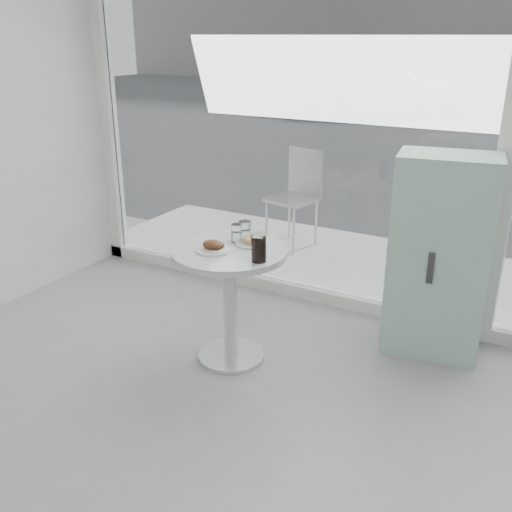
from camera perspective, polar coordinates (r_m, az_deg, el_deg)
The scene contains 11 objects.
storefront at distance 4.08m, azimuth 12.93°, elevation 16.62°, with size 5.00×0.14×3.00m.
main_table at distance 3.60m, azimuth -2.62°, elevation -2.58°, with size 0.72×0.72×0.77m.
patio_deck at distance 5.24m, azimuth 13.23°, elevation -1.51°, with size 5.60×1.60×0.05m, color white.
mint_cabinet at distance 3.86m, azimuth 17.79°, elevation -0.08°, with size 0.67×0.50×1.33m.
patio_chair at distance 5.58m, azimuth 4.15°, elevation 6.47°, with size 0.49×0.49×0.94m.
car_white at distance 15.98m, azimuth 12.67°, elevation 16.31°, with size 1.78×4.41×1.50m, color silver.
plate_fritter at distance 3.49m, azimuth -4.29°, elevation 0.92°, with size 0.21×0.21×0.07m.
plate_donut at distance 3.59m, azimuth -0.36°, elevation 1.45°, with size 0.21×0.21×0.05m.
water_tumbler_a at distance 3.63m, azimuth -1.93°, elevation 2.23°, with size 0.07×0.07×0.12m.
water_tumbler_b at distance 3.64m, azimuth -1.13°, elevation 2.39°, with size 0.08×0.08×0.13m.
cola_glass at distance 3.30m, azimuth 0.28°, elevation 0.78°, with size 0.09×0.09×0.17m.
Camera 1 is at (1.25, -0.89, 2.01)m, focal length 40.00 mm.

